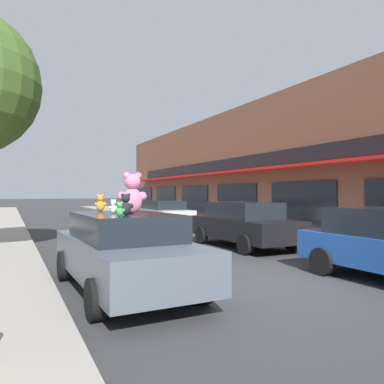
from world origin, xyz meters
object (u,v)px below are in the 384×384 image
(teddy_bear_white, at_px, (113,207))
(parked_car_far_right, at_px, (162,213))
(teddy_bear_black, at_px, (126,204))
(teddy_bear_red, at_px, (129,206))
(teddy_bear_orange, at_px, (100,203))
(parked_car_far_center, at_px, (243,224))
(teddy_bear_yellow, at_px, (126,206))
(teddy_bear_giant, at_px, (132,194))
(plush_art_car, at_px, (124,250))
(teddy_bear_green, at_px, (120,209))

(teddy_bear_white, height_order, parked_car_far_right, teddy_bear_white)
(teddy_bear_black, relative_size, teddy_bear_red, 1.52)
(teddy_bear_black, relative_size, teddy_bear_orange, 1.06)
(parked_car_far_center, bearing_deg, teddy_bear_yellow, -149.65)
(teddy_bear_white, bearing_deg, teddy_bear_giant, 119.65)
(parked_car_far_center, bearing_deg, parked_car_far_right, 90.00)
(plush_art_car, distance_m, teddy_bear_giant, 1.09)
(plush_art_car, xyz_separation_m, parked_car_far_right, (5.32, 11.59, 0.01))
(plush_art_car, distance_m, teddy_bear_red, 0.91)
(teddy_bear_red, relative_size, teddy_bear_orange, 0.70)
(teddy_bear_white, distance_m, parked_car_far_right, 12.72)
(parked_car_far_right, bearing_deg, teddy_bear_white, -115.66)
(teddy_bear_white, distance_m, teddy_bear_green, 1.04)
(teddy_bear_orange, bearing_deg, parked_car_far_center, -119.83)
(teddy_bear_black, height_order, teddy_bear_red, teddy_bear_black)
(teddy_bear_red, height_order, teddy_bear_yellow, teddy_bear_red)
(teddy_bear_giant, xyz_separation_m, teddy_bear_orange, (-0.37, 1.09, -0.20))
(teddy_bear_red, bearing_deg, teddy_bear_orange, -26.88)
(teddy_bear_red, bearing_deg, teddy_bear_black, 101.37)
(teddy_bear_white, distance_m, teddy_bear_yellow, 0.90)
(teddy_bear_orange, bearing_deg, plush_art_car, 135.49)
(teddy_bear_yellow, bearing_deg, parked_car_far_right, 178.11)
(teddy_bear_orange, xyz_separation_m, parked_car_far_center, (5.55, 2.80, -0.84))
(plush_art_car, relative_size, teddy_bear_black, 12.05)
(plush_art_car, xyz_separation_m, teddy_bear_white, (-0.18, 0.14, 0.83))
(teddy_bear_black, bearing_deg, teddy_bear_green, 79.40)
(teddy_bear_green, bearing_deg, teddy_bear_black, -83.90)
(plush_art_car, height_order, teddy_bear_orange, teddy_bear_orange)
(parked_car_far_right, bearing_deg, plush_art_car, -114.65)
(parked_car_far_center, bearing_deg, teddy_bear_giant, -143.09)
(plush_art_car, relative_size, parked_car_far_center, 1.02)
(teddy_bear_black, distance_m, teddy_bear_white, 0.65)
(teddy_bear_red, bearing_deg, plush_art_car, 92.34)
(teddy_bear_yellow, distance_m, teddy_bear_orange, 0.54)
(teddy_bear_white, distance_m, teddy_bear_orange, 0.92)
(teddy_bear_orange, bearing_deg, teddy_bear_black, 127.25)
(teddy_bear_black, bearing_deg, teddy_bear_white, -66.79)
(plush_art_car, bearing_deg, parked_car_far_center, 34.38)
(teddy_bear_black, xyz_separation_m, teddy_bear_white, (-0.06, 0.65, -0.06))
(teddy_bear_giant, height_order, teddy_bear_white, teddy_bear_giant)
(teddy_bear_orange, distance_m, parked_car_far_right, 11.93)
(teddy_bear_green, xyz_separation_m, parked_car_far_center, (5.65, 4.74, -0.78))
(parked_car_far_right, bearing_deg, teddy_bear_green, -114.37)
(teddy_bear_green, height_order, teddy_bear_yellow, teddy_bear_green)
(teddy_bear_green, height_order, teddy_bear_orange, teddy_bear_orange)
(plush_art_car, xyz_separation_m, teddy_bear_orange, (-0.23, 1.06, 0.87))
(plush_art_car, xyz_separation_m, teddy_bear_black, (-0.12, -0.50, 0.88))
(teddy_bear_black, bearing_deg, teddy_bear_orange, -68.10)
(teddy_bear_black, bearing_deg, parked_car_far_center, -123.24)
(plush_art_car, relative_size, teddy_bear_orange, 12.75)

